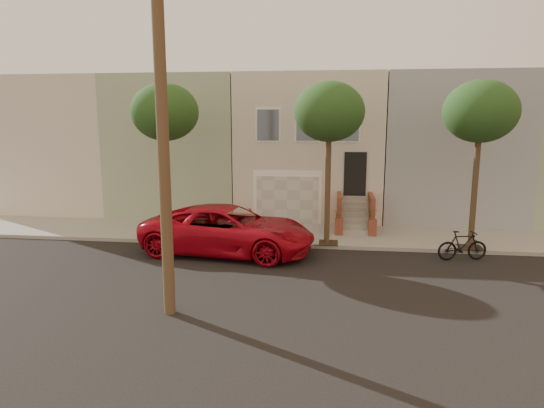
# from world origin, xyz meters

# --- Properties ---
(ground) EXTENTS (90.00, 90.00, 0.00)m
(ground) POSITION_xyz_m (0.00, 0.00, 0.00)
(ground) COLOR black
(ground) RESTS_ON ground
(sidewalk) EXTENTS (40.00, 3.70, 0.15)m
(sidewalk) POSITION_xyz_m (0.00, 5.35, 0.07)
(sidewalk) COLOR gray
(sidewalk) RESTS_ON ground
(house_row) EXTENTS (33.10, 11.70, 7.00)m
(house_row) POSITION_xyz_m (0.00, 11.19, 3.64)
(house_row) COLOR beige
(house_row) RESTS_ON sidewalk
(tree_left) EXTENTS (2.70, 2.57, 6.30)m
(tree_left) POSITION_xyz_m (-5.50, 3.90, 5.26)
(tree_left) COLOR #2D2116
(tree_left) RESTS_ON sidewalk
(tree_mid) EXTENTS (2.70, 2.57, 6.30)m
(tree_mid) POSITION_xyz_m (1.00, 3.90, 5.26)
(tree_mid) COLOR #2D2116
(tree_mid) RESTS_ON sidewalk
(tree_right) EXTENTS (2.70, 2.57, 6.30)m
(tree_right) POSITION_xyz_m (6.50, 3.90, 5.26)
(tree_right) COLOR #2D2116
(tree_right) RESTS_ON sidewalk
(pickup_truck) EXTENTS (6.80, 3.74, 1.80)m
(pickup_truck) POSITION_xyz_m (-2.68, 2.50, 0.90)
(pickup_truck) COLOR #B40819
(pickup_truck) RESTS_ON ground
(motorcycle) EXTENTS (1.87, 0.86, 1.09)m
(motorcycle) POSITION_xyz_m (5.87, 2.66, 0.54)
(motorcycle) COLOR black
(motorcycle) RESTS_ON ground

